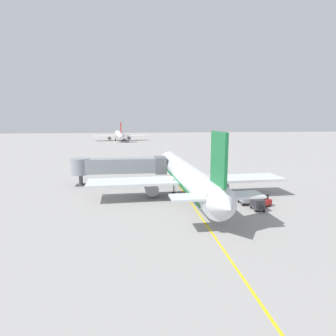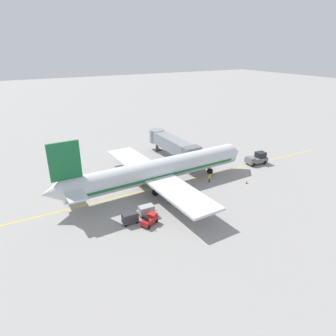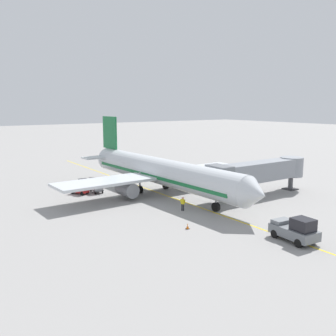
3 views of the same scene
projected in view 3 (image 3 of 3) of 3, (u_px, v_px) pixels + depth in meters
ground_plane at (165, 195)px, 52.63m from camera, size 400.00×400.00×0.00m
gate_lead_in_line at (165, 195)px, 52.63m from camera, size 0.24×80.00×0.01m
parked_airliner at (160, 172)px, 53.03m from camera, size 30.19×37.31×10.63m
jet_bridge at (260, 171)px, 51.67m from camera, size 17.08×3.50×4.98m
pushback_tractor at (295, 230)px, 34.62m from camera, size 2.52×4.55×2.40m
baggage_tug_lead at (80, 189)px, 53.10m from camera, size 2.20×2.77×1.62m
baggage_cart_front at (97, 186)px, 53.86m from camera, size 1.34×2.91×1.58m
baggage_cart_second_in_train at (85, 184)px, 55.76m from camera, size 1.34×2.91×1.58m
ground_crew_wing_walker at (183, 203)px, 44.59m from camera, size 0.42×0.68×1.69m
safety_cone_nose_left at (188, 226)px, 38.18m from camera, size 0.36×0.36×0.59m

